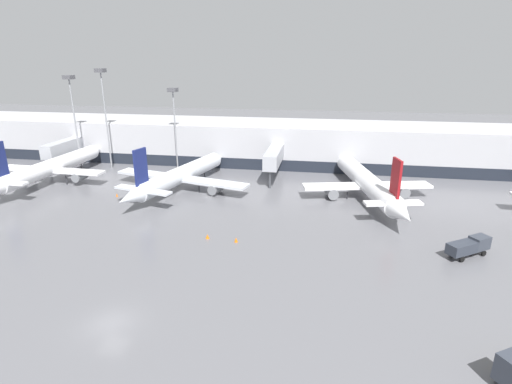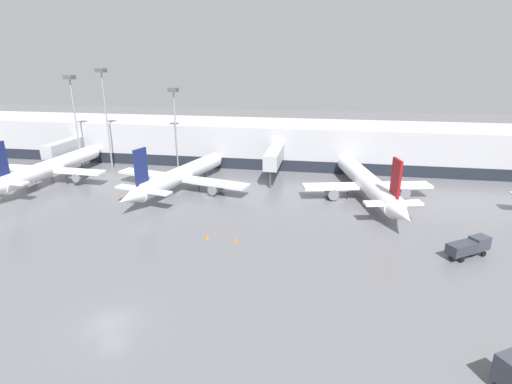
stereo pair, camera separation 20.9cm
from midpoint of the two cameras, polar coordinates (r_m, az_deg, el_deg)
ground_plane at (r=40.31m, az=-20.13°, el=-17.22°), size 320.00×320.00×0.00m
terminal_building at (r=93.33m, az=-1.76°, el=7.23°), size 160.00×28.67×9.00m
parked_jet_0 at (r=73.98m, az=-10.92°, el=2.30°), size 26.58×31.76×9.60m
parked_jet_2 at (r=70.74m, az=15.55°, el=1.30°), size 22.13×34.49×9.57m
parked_jet_4 at (r=85.90m, az=-27.33°, el=3.14°), size 21.47×33.52×10.09m
service_truck_0 at (r=54.79m, az=28.05°, el=-6.81°), size 5.82×4.64×2.30m
traffic_cone_0 at (r=53.85m, az=-7.07°, el=-6.31°), size 0.51×0.51×0.60m
traffic_cone_1 at (r=73.40m, az=-19.33°, el=-0.40°), size 0.37×0.37×0.58m
traffic_cone_2 at (r=52.52m, az=-2.99°, el=-6.83°), size 0.47×0.47×0.65m
apron_light_mast_0 at (r=90.60m, az=-21.10°, el=13.17°), size 1.80×1.80×20.89m
apron_light_mast_1 at (r=85.81m, az=-11.75°, el=12.03°), size 1.80×1.80×17.13m
apron_light_mast_3 at (r=93.42m, az=-24.93°, el=12.27°), size 1.80×1.80×19.55m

